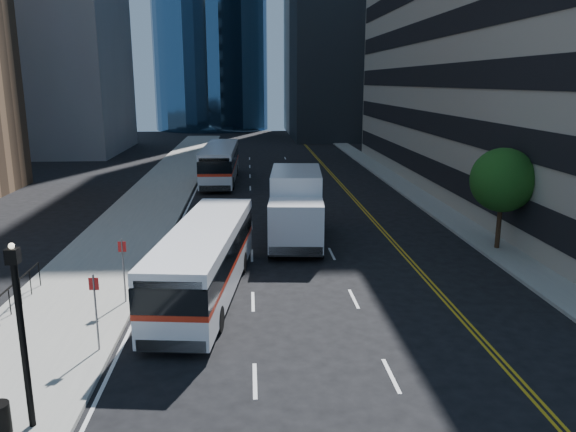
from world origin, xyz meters
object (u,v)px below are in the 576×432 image
(street_tree, at_px, (503,180))
(bus_rear, at_px, (220,162))
(lamp_post, at_px, (21,329))
(bus_front, at_px, (205,259))
(box_truck, at_px, (296,206))

(street_tree, height_order, bus_rear, street_tree)
(lamp_post, distance_m, bus_rear, 35.37)
(street_tree, height_order, bus_front, street_tree)
(bus_front, bearing_deg, box_truck, 68.17)
(box_truck, bearing_deg, bus_front, -114.10)
(street_tree, height_order, lamp_post, street_tree)
(bus_rear, bearing_deg, lamp_post, -93.43)
(lamp_post, relative_size, box_truck, 0.58)
(street_tree, height_order, box_truck, street_tree)
(lamp_post, distance_m, box_truck, 18.30)
(bus_front, bearing_deg, lamp_post, -105.35)
(street_tree, distance_m, box_truck, 10.53)
(bus_rear, xyz_separation_m, box_truck, (4.92, -18.74, 0.27))
(street_tree, bearing_deg, box_truck, 166.16)
(bus_front, relative_size, bus_rear, 0.94)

